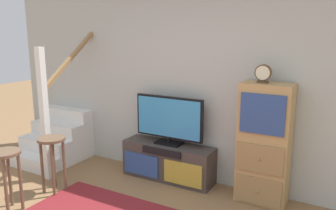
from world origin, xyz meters
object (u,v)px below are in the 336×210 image
media_console (168,162)px  side_cabinet (264,144)px  bar_stool_near (6,167)px  desk_clock (263,74)px  television (169,119)px  bar_stool_far (52,152)px

media_console → side_cabinet: size_ratio=0.89×
media_console → bar_stool_near: size_ratio=1.80×
desk_clock → bar_stool_near: desk_clock is taller
desk_clock → media_console: bearing=179.8°
television → bar_stool_far: television is taller
television → desk_clock: (1.22, -0.03, 0.69)m
media_console → bar_stool_near: 2.01m
television → bar_stool_far: (-1.07, -1.06, -0.32)m
bar_stool_near → bar_stool_far: size_ratio=1.00×
television → bar_stool_near: television is taller
television → bar_stool_near: bearing=-124.4°
side_cabinet → desk_clock: (-0.06, -0.01, 0.82)m
media_console → desk_clock: 1.77m
desk_clock → bar_stool_near: (-2.36, -1.63, -1.00)m
desk_clock → bar_stool_far: bearing=-155.7°
media_console → bar_stool_far: (-1.07, -1.04, 0.28)m
desk_clock → bar_stool_far: size_ratio=0.29×
media_console → bar_stool_near: bar_stool_near is taller
television → bar_stool_near: 2.04m
media_console → side_cabinet: bearing=0.5°
media_console → side_cabinet: side_cabinet is taller
side_cabinet → desk_clock: bearing=-165.0°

